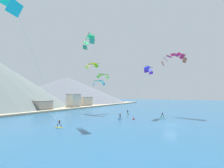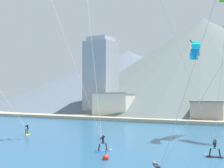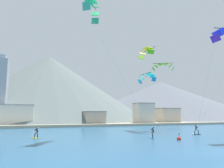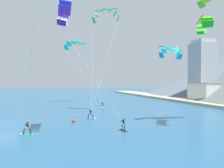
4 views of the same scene
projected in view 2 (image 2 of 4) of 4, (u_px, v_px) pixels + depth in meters
The scene contains 11 objects.
kitesurfer_near_lead at pixel (28, 132), 42.55m from camera, with size 1.09×1.75×1.63m.
kitesurfer_near_trail at pixel (212, 152), 27.24m from camera, with size 1.76×0.57×1.67m.
kitesurfer_mid_center at pixel (105, 146), 29.93m from camera, with size 1.23×1.70×1.73m.
parafoil_kite_distant_high_outer at pixel (195, 48), 37.48m from camera, with size 2.19×4.46×1.93m.
race_marker_buoy at pixel (106, 158), 26.12m from camera, with size 0.56×0.56×1.02m.
shoreline_strip at pixel (195, 121), 61.66m from camera, with size 180.00×10.00×0.70m, color tan.
shore_building_harbour_front at pixel (209, 111), 62.07m from camera, with size 6.44×6.49×4.35m.
shore_building_quay_east at pixel (114, 105), 73.10m from camera, with size 9.12×5.29×6.09m.
highrise_tower at pixel (101, 77), 81.00m from camera, with size 7.00×7.00×20.54m.
mountain_peak_west_ridge at pixel (204, 65), 105.25m from camera, with size 96.65×96.65×31.70m.
mountain_peak_east_shoulder at pixel (127, 79), 129.78m from camera, with size 112.21×112.21×24.11m.
Camera 2 is at (15.57, -13.07, 5.37)m, focal length 50.00 mm.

